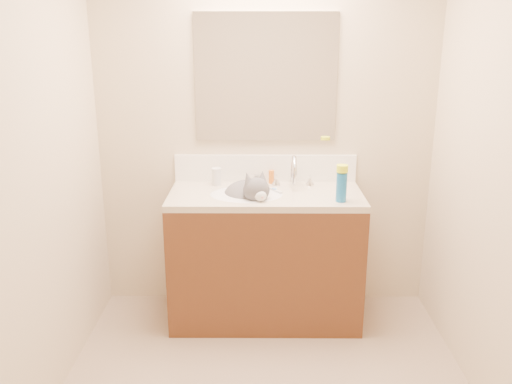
{
  "coord_description": "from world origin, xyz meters",
  "views": [
    {
      "loc": [
        -0.04,
        -2.24,
        1.84
      ],
      "look_at": [
        -0.06,
        0.92,
        0.88
      ],
      "focal_mm": 38.0,
      "sensor_mm": 36.0,
      "label": 1
    }
  ],
  "objects_px": {
    "cat": "(249,197)",
    "pill_bottle": "(217,177)",
    "faucet": "(294,174)",
    "vanity_cabinet": "(265,259)",
    "spray_can": "(341,187)",
    "basin": "(246,205)",
    "silver_jar": "(258,180)",
    "amber_bottle": "(271,177)"
  },
  "relations": [
    {
      "from": "cat",
      "to": "spray_can",
      "type": "height_order",
      "value": "cat"
    },
    {
      "from": "spray_can",
      "to": "pill_bottle",
      "type": "bearing_deg",
      "value": 155.64
    },
    {
      "from": "cat",
      "to": "pill_bottle",
      "type": "distance_m",
      "value": 0.29
    },
    {
      "from": "basin",
      "to": "pill_bottle",
      "type": "xyz_separation_m",
      "value": [
        -0.2,
        0.2,
        0.13
      ]
    },
    {
      "from": "basin",
      "to": "spray_can",
      "type": "bearing_deg",
      "value": -13.96
    },
    {
      "from": "amber_bottle",
      "to": "pill_bottle",
      "type": "bearing_deg",
      "value": -173.56
    },
    {
      "from": "faucet",
      "to": "spray_can",
      "type": "height_order",
      "value": "faucet"
    },
    {
      "from": "faucet",
      "to": "vanity_cabinet",
      "type": "bearing_deg",
      "value": -142.71
    },
    {
      "from": "vanity_cabinet",
      "to": "faucet",
      "type": "bearing_deg",
      "value": 37.29
    },
    {
      "from": "cat",
      "to": "pill_bottle",
      "type": "bearing_deg",
      "value": 116.34
    },
    {
      "from": "pill_bottle",
      "to": "vanity_cabinet",
      "type": "bearing_deg",
      "value": -28.75
    },
    {
      "from": "vanity_cabinet",
      "to": "basin",
      "type": "distance_m",
      "value": 0.4
    },
    {
      "from": "basin",
      "to": "pill_bottle",
      "type": "distance_m",
      "value": 0.31
    },
    {
      "from": "basin",
      "to": "faucet",
      "type": "relative_size",
      "value": 1.61
    },
    {
      "from": "vanity_cabinet",
      "to": "silver_jar",
      "type": "bearing_deg",
      "value": 104.88
    },
    {
      "from": "cat",
      "to": "silver_jar",
      "type": "bearing_deg",
      "value": 50.79
    },
    {
      "from": "amber_bottle",
      "to": "spray_can",
      "type": "relative_size",
      "value": 0.51
    },
    {
      "from": "vanity_cabinet",
      "to": "faucet",
      "type": "height_order",
      "value": "faucet"
    },
    {
      "from": "vanity_cabinet",
      "to": "silver_jar",
      "type": "xyz_separation_m",
      "value": [
        -0.05,
        0.19,
        0.48
      ]
    },
    {
      "from": "vanity_cabinet",
      "to": "spray_can",
      "type": "bearing_deg",
      "value": -21.0
    },
    {
      "from": "faucet",
      "to": "pill_bottle",
      "type": "height_order",
      "value": "faucet"
    },
    {
      "from": "faucet",
      "to": "cat",
      "type": "distance_m",
      "value": 0.34
    },
    {
      "from": "basin",
      "to": "spray_can",
      "type": "relative_size",
      "value": 2.61
    },
    {
      "from": "faucet",
      "to": "cat",
      "type": "height_order",
      "value": "faucet"
    },
    {
      "from": "cat",
      "to": "spray_can",
      "type": "relative_size",
      "value": 2.66
    },
    {
      "from": "faucet",
      "to": "spray_can",
      "type": "distance_m",
      "value": 0.4
    },
    {
      "from": "basin",
      "to": "silver_jar",
      "type": "xyz_separation_m",
      "value": [
        0.07,
        0.22,
        0.1
      ]
    },
    {
      "from": "basin",
      "to": "vanity_cabinet",
      "type": "bearing_deg",
      "value": 14.04
    },
    {
      "from": "cat",
      "to": "silver_jar",
      "type": "distance_m",
      "value": 0.21
    },
    {
      "from": "faucet",
      "to": "silver_jar",
      "type": "height_order",
      "value": "faucet"
    },
    {
      "from": "spray_can",
      "to": "amber_bottle",
      "type": "bearing_deg",
      "value": 136.34
    },
    {
      "from": "cat",
      "to": "amber_bottle",
      "type": "relative_size",
      "value": 5.2
    },
    {
      "from": "basin",
      "to": "cat",
      "type": "relative_size",
      "value": 0.98
    },
    {
      "from": "vanity_cabinet",
      "to": "cat",
      "type": "distance_m",
      "value": 0.44
    },
    {
      "from": "faucet",
      "to": "pill_bottle",
      "type": "bearing_deg",
      "value": 175.7
    },
    {
      "from": "spray_can",
      "to": "faucet",
      "type": "bearing_deg",
      "value": 130.54
    },
    {
      "from": "vanity_cabinet",
      "to": "amber_bottle",
      "type": "xyz_separation_m",
      "value": [
        0.04,
        0.21,
        0.49
      ]
    },
    {
      "from": "silver_jar",
      "to": "spray_can",
      "type": "height_order",
      "value": "spray_can"
    },
    {
      "from": "pill_bottle",
      "to": "amber_bottle",
      "type": "height_order",
      "value": "pill_bottle"
    },
    {
      "from": "silver_jar",
      "to": "spray_can",
      "type": "relative_size",
      "value": 0.37
    },
    {
      "from": "cat",
      "to": "vanity_cabinet",
      "type": "bearing_deg",
      "value": -20.33
    },
    {
      "from": "silver_jar",
      "to": "amber_bottle",
      "type": "bearing_deg",
      "value": 16.43
    }
  ]
}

